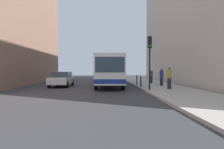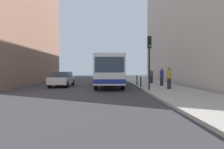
# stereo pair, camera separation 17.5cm
# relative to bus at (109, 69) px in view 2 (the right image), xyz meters

# --- Properties ---
(ground_plane) EXTENTS (80.00, 80.00, 0.00)m
(ground_plane) POSITION_rel_bus_xyz_m (-0.61, -3.53, -1.73)
(ground_plane) COLOR #38383A
(sidewalk) EXTENTS (4.40, 40.00, 0.15)m
(sidewalk) POSITION_rel_bus_xyz_m (4.79, -3.53, -1.65)
(sidewalk) COLOR #ADA89E
(sidewalk) RESTS_ON ground
(building_right) EXTENTS (7.00, 32.00, 17.87)m
(building_right) POSITION_rel_bus_xyz_m (10.89, 0.47, 7.21)
(building_right) COLOR #BCB7AD
(building_right) RESTS_ON ground
(bus) EXTENTS (2.70, 11.06, 3.00)m
(bus) POSITION_rel_bus_xyz_m (0.00, 0.00, 0.00)
(bus) COLOR white
(bus) RESTS_ON ground
(car_beside_bus) EXTENTS (1.99, 4.46, 1.48)m
(car_beside_bus) POSITION_rel_bus_xyz_m (-4.75, -0.36, -0.94)
(car_beside_bus) COLOR silver
(car_beside_bus) RESTS_ON ground
(car_behind_bus) EXTENTS (1.94, 4.44, 1.48)m
(car_behind_bus) POSITION_rel_bus_xyz_m (-0.06, 9.34, -0.94)
(car_behind_bus) COLOR navy
(car_behind_bus) RESTS_ON ground
(traffic_light) EXTENTS (0.28, 0.33, 4.10)m
(traffic_light) POSITION_rel_bus_xyz_m (2.94, -5.72, 1.28)
(traffic_light) COLOR black
(traffic_light) RESTS_ON sidewalk
(bollard_near) EXTENTS (0.11, 0.11, 0.95)m
(bollard_near) POSITION_rel_bus_xyz_m (2.84, -2.65, -1.10)
(bollard_near) COLOR black
(bollard_near) RESTS_ON sidewalk
(bollard_mid) EXTENTS (0.11, 0.11, 0.95)m
(bollard_mid) POSITION_rel_bus_xyz_m (2.84, -0.42, -1.10)
(bollard_mid) COLOR black
(bollard_mid) RESTS_ON sidewalk
(pedestrian_near_signal) EXTENTS (0.38, 0.38, 1.76)m
(pedestrian_near_signal) POSITION_rel_bus_xyz_m (4.74, -4.89, -0.69)
(pedestrian_near_signal) COLOR #26262D
(pedestrian_near_signal) RESTS_ON sidewalk
(pedestrian_mid_sidewalk) EXTENTS (0.38, 0.38, 1.69)m
(pedestrian_mid_sidewalk) POSITION_rel_bus_xyz_m (5.03, -1.66, -0.73)
(pedestrian_mid_sidewalk) COLOR #26262D
(pedestrian_mid_sidewalk) RESTS_ON sidewalk
(pedestrian_far_sidewalk) EXTENTS (0.38, 0.38, 1.60)m
(pedestrian_far_sidewalk) POSITION_rel_bus_xyz_m (4.82, 1.75, -0.78)
(pedestrian_far_sidewalk) COLOR #26262D
(pedestrian_far_sidewalk) RESTS_ON sidewalk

